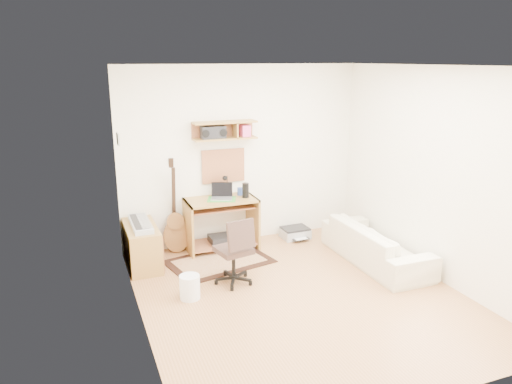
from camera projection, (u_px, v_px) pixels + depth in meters
name	position (u px, v px, depth m)	size (l,w,h in m)	color
floor	(300.00, 296.00, 5.68)	(3.60, 4.00, 0.01)	#B17A49
ceiling	(307.00, 65.00, 4.99)	(3.60, 4.00, 0.01)	white
back_wall	(242.00, 155.00, 7.14)	(3.60, 0.01, 2.60)	white
left_wall	(136.00, 205.00, 4.71)	(0.01, 4.00, 2.60)	white
right_wall	(435.00, 174.00, 5.96)	(0.01, 4.00, 2.60)	white
wall_shelf	(225.00, 130.00, 6.81)	(0.90, 0.25, 0.26)	#AB7E3C
cork_board	(223.00, 166.00, 7.04)	(0.64, 0.03, 0.49)	tan
wall_photo	(118.00, 139.00, 5.95)	(0.02, 0.20, 0.15)	#4C8CBF
desk	(221.00, 224.00, 6.98)	(1.00, 0.55, 0.75)	#AB7E3C
laptop	(222.00, 192.00, 6.84)	(0.30, 0.30, 0.23)	silver
speaker	(246.00, 190.00, 6.93)	(0.09, 0.09, 0.21)	black
desk_lamp	(227.00, 185.00, 7.02)	(0.10, 0.10, 0.31)	black
pencil_cup	(240.00, 191.00, 7.07)	(0.08, 0.08, 0.11)	#3754A7
boombox	(213.00, 132.00, 6.75)	(0.34, 0.16, 0.18)	black
rug	(219.00, 261.00, 6.62)	(1.33, 0.89, 0.02)	tan
task_chair	(233.00, 250.00, 5.90)	(0.44, 0.44, 0.86)	#382721
cabinet	(142.00, 246.00, 6.45)	(0.40, 0.90, 0.55)	#AB7E3C
music_keyboard	(140.00, 224.00, 6.37)	(0.23, 0.75, 0.07)	#B2B5BA
guitar	(175.00, 206.00, 6.81)	(0.36, 0.22, 1.35)	#95612E
waste_basket	(190.00, 287.00, 5.58)	(0.23, 0.23, 0.28)	white
printer	(295.00, 232.00, 7.49)	(0.41, 0.32, 0.16)	#A5A8AA
sofa	(376.00, 238.00, 6.54)	(1.77, 0.52, 0.69)	beige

